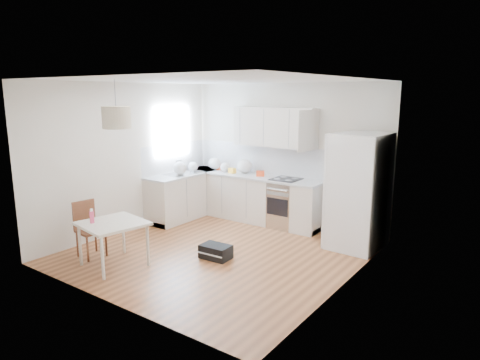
# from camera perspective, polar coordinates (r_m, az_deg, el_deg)

# --- Properties ---
(floor) EXTENTS (4.20, 4.20, 0.00)m
(floor) POSITION_cam_1_polar(r_m,az_deg,el_deg) (6.99, -2.87, -9.55)
(floor) COLOR brown
(floor) RESTS_ON ground
(ceiling) EXTENTS (4.20, 4.20, 0.00)m
(ceiling) POSITION_cam_1_polar(r_m,az_deg,el_deg) (6.53, -3.12, 13.16)
(ceiling) COLOR white
(ceiling) RESTS_ON wall_back
(wall_back) EXTENTS (4.20, 0.00, 4.20)m
(wall_back) POSITION_cam_1_polar(r_m,az_deg,el_deg) (8.35, 6.03, 3.46)
(wall_back) COLOR beige
(wall_back) RESTS_ON floor
(wall_left) EXTENTS (0.00, 4.20, 4.20)m
(wall_left) POSITION_cam_1_polar(r_m,az_deg,el_deg) (8.09, -14.73, 2.89)
(wall_left) COLOR beige
(wall_left) RESTS_ON floor
(wall_right) EXTENTS (0.00, 4.20, 4.20)m
(wall_right) POSITION_cam_1_polar(r_m,az_deg,el_deg) (5.59, 14.12, -0.83)
(wall_right) COLOR beige
(wall_right) RESTS_ON floor
(window_glassblock) EXTENTS (0.02, 1.00, 1.00)m
(window_glassblock) POSITION_cam_1_polar(r_m,az_deg,el_deg) (8.81, -9.04, 6.42)
(window_glassblock) COLOR #BFE0F9
(window_glassblock) RESTS_ON wall_left
(cabinets_back) EXTENTS (3.00, 0.60, 0.88)m
(cabinets_back) POSITION_cam_1_polar(r_m,az_deg,el_deg) (8.58, 1.43, -2.44)
(cabinets_back) COLOR beige
(cabinets_back) RESTS_ON floor
(cabinets_left) EXTENTS (0.60, 1.80, 0.88)m
(cabinets_left) POSITION_cam_1_polar(r_m,az_deg,el_deg) (8.86, -7.22, -2.10)
(cabinets_left) COLOR beige
(cabinets_left) RESTS_ON floor
(counter_back) EXTENTS (3.02, 0.64, 0.04)m
(counter_back) POSITION_cam_1_polar(r_m,az_deg,el_deg) (8.48, 1.44, 0.57)
(counter_back) COLOR #BBBEC1
(counter_back) RESTS_ON cabinets_back
(counter_left) EXTENTS (0.64, 1.82, 0.04)m
(counter_left) POSITION_cam_1_polar(r_m,az_deg,el_deg) (8.76, -7.29, 0.83)
(counter_left) COLOR #BBBEC1
(counter_left) RESTS_ON cabinets_left
(backsplash_back) EXTENTS (3.00, 0.01, 0.58)m
(backsplash_back) POSITION_cam_1_polar(r_m,az_deg,el_deg) (8.67, 2.54, 2.88)
(backsplash_back) COLOR white
(backsplash_back) RESTS_ON wall_back
(backsplash_left) EXTENTS (0.01, 1.80, 0.58)m
(backsplash_left) POSITION_cam_1_polar(r_m,az_deg,el_deg) (8.91, -8.73, 2.99)
(backsplash_left) COLOR white
(backsplash_left) RESTS_ON wall_left
(upper_cabinets) EXTENTS (1.70, 0.32, 0.75)m
(upper_cabinets) POSITION_cam_1_polar(r_m,az_deg,el_deg) (8.23, 4.64, 7.05)
(upper_cabinets) COLOR beige
(upper_cabinets) RESTS_ON wall_back
(range_oven) EXTENTS (0.50, 0.61, 0.88)m
(range_oven) POSITION_cam_1_polar(r_m,az_deg,el_deg) (8.18, 6.08, -3.22)
(range_oven) COLOR silver
(range_oven) RESTS_ON floor
(sink) EXTENTS (0.50, 0.80, 0.16)m
(sink) POSITION_cam_1_polar(r_m,az_deg,el_deg) (8.72, -7.52, 0.88)
(sink) COLOR silver
(sink) RESTS_ON counter_left
(refrigerator) EXTENTS (0.93, 0.98, 1.89)m
(refrigerator) POSITION_cam_1_polar(r_m,az_deg,el_deg) (7.23, 15.65, -1.44)
(refrigerator) COLOR white
(refrigerator) RESTS_ON floor
(dining_table) EXTENTS (0.98, 0.98, 0.67)m
(dining_table) POSITION_cam_1_polar(r_m,az_deg,el_deg) (6.54, -16.61, -6.00)
(dining_table) COLOR beige
(dining_table) RESTS_ON floor
(dining_chair) EXTENTS (0.41, 0.41, 0.87)m
(dining_chair) POSITION_cam_1_polar(r_m,az_deg,el_deg) (7.05, -19.27, -6.27)
(dining_chair) COLOR #4E2A17
(dining_chair) RESTS_ON floor
(drink_bottle) EXTENTS (0.08, 0.08, 0.21)m
(drink_bottle) POSITION_cam_1_polar(r_m,az_deg,el_deg) (6.55, -19.15, -4.55)
(drink_bottle) COLOR #D43B60
(drink_bottle) RESTS_ON dining_table
(gym_bag) EXTENTS (0.48, 0.33, 0.21)m
(gym_bag) POSITION_cam_1_polar(r_m,az_deg,el_deg) (6.71, -3.25, -9.52)
(gym_bag) COLOR black
(gym_bag) RESTS_ON floor
(pendant_lamp) EXTENTS (0.50, 0.50, 0.31)m
(pendant_lamp) POSITION_cam_1_polar(r_m,az_deg,el_deg) (6.21, -16.15, 8.01)
(pendant_lamp) COLOR #C4B897
(pendant_lamp) RESTS_ON ceiling
(grocery_bag_a) EXTENTS (0.28, 0.24, 0.26)m
(grocery_bag_a) POSITION_cam_1_polar(r_m,az_deg,el_deg) (9.04, -3.38, 2.19)
(grocery_bag_a) COLOR white
(grocery_bag_a) RESTS_ON counter_back
(grocery_bag_b) EXTENTS (0.22, 0.18, 0.20)m
(grocery_bag_b) POSITION_cam_1_polar(r_m,az_deg,el_deg) (8.76, -1.97, 1.70)
(grocery_bag_b) COLOR white
(grocery_bag_b) RESTS_ON counter_back
(grocery_bag_c) EXTENTS (0.32, 0.27, 0.28)m
(grocery_bag_c) POSITION_cam_1_polar(r_m,az_deg,el_deg) (8.63, 0.61, 1.86)
(grocery_bag_c) COLOR white
(grocery_bag_c) RESTS_ON counter_back
(grocery_bag_d) EXTENTS (0.21, 0.18, 0.19)m
(grocery_bag_d) POSITION_cam_1_polar(r_m,az_deg,el_deg) (8.92, -6.27, 1.80)
(grocery_bag_d) COLOR white
(grocery_bag_d) RESTS_ON counter_back
(grocery_bag_e) EXTENTS (0.29, 0.24, 0.26)m
(grocery_bag_e) POSITION_cam_1_polar(r_m,az_deg,el_deg) (8.53, -8.01, 1.54)
(grocery_bag_e) COLOR white
(grocery_bag_e) RESTS_ON counter_left
(snack_orange) EXTENTS (0.18, 0.17, 0.11)m
(snack_orange) POSITION_cam_1_polar(r_m,az_deg,el_deg) (8.33, 2.73, 0.87)
(snack_orange) COLOR red
(snack_orange) RESTS_ON counter_back
(snack_yellow) EXTENTS (0.17, 0.13, 0.10)m
(snack_yellow) POSITION_cam_1_polar(r_m,az_deg,el_deg) (8.65, -1.06, 1.27)
(snack_yellow) COLOR #F7AB27
(snack_yellow) RESTS_ON counter_back
(snack_red) EXTENTS (0.19, 0.18, 0.11)m
(snack_red) POSITION_cam_1_polar(r_m,az_deg,el_deg) (9.03, -2.60, 1.73)
(snack_red) COLOR #D2421A
(snack_red) RESTS_ON counter_back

